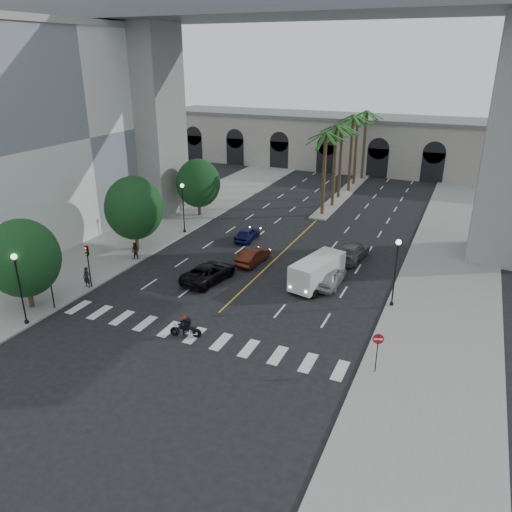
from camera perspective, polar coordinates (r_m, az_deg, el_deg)
The scene contains 31 objects.
ground at distance 35.26m, azimuth -5.79°, elevation -7.86°, with size 140.00×140.00×0.00m, color black.
sidewalk_left at distance 54.29m, azimuth -11.95°, elevation 2.81°, with size 8.00×100.00×0.15m, color gray.
sidewalk_right at distance 44.94m, azimuth 21.21°, elevation -2.38°, with size 8.00×100.00×0.15m, color gray.
median at distance 68.50m, azimuth 9.96°, elevation 6.97°, with size 2.00×24.00×0.20m, color gray.
building_left at distance 57.71m, azimuth -24.60°, elevation 12.95°, with size 16.50×32.50×20.60m.
pier_building at distance 83.93m, azimuth 13.11°, elevation 12.40°, with size 71.00×10.50×8.50m.
bridge at distance 49.91m, azimuth 10.60°, elevation 22.84°, with size 75.00×13.00×26.00m.
palm_a at distance 57.20m, azimuth 7.99°, elevation 13.37°, with size 3.20×3.20×10.30m.
palm_b at distance 60.95m, azimuth 9.19°, elevation 14.09°, with size 3.20×3.20×10.60m.
palm_c at distance 64.93m, azimuth 9.85°, elevation 14.11°, with size 3.20×3.20×10.10m.
palm_d at distance 68.61m, azimuth 11.05°, elevation 15.06°, with size 3.20×3.20×10.90m.
palm_e at distance 72.60m, azimuth 11.59°, elevation 15.02°, with size 3.20×3.20×10.40m.
palm_f at distance 76.39m, azimuth 12.53°, elevation 15.49°, with size 3.20×3.20×10.70m.
street_tree_near at distance 39.24m, azimuth -25.08°, elevation -0.24°, with size 5.20×5.20×6.89m.
street_tree_mid at distance 48.09m, azimuth -13.78°, elevation 5.34°, with size 5.44×5.44×7.21m.
street_tree_far at distance 57.79m, azimuth -6.60°, elevation 8.27°, with size 5.04×5.04×6.68m.
lamp_post_left_near at distance 37.21m, azimuth -25.46°, elevation -2.82°, with size 0.40×0.40×5.35m.
lamp_post_left_far at distance 52.20m, azimuth -8.33°, elevation 5.91°, with size 0.40×0.40×5.35m.
lamp_post_right at distance 37.49m, azimuth 15.68°, elevation -1.24°, with size 0.40×0.40×5.35m.
traffic_signal_near at distance 38.90m, azimuth -22.50°, elevation -2.43°, with size 0.25×0.18×3.65m.
traffic_signal_far at distance 41.48m, azimuth -18.65°, elevation -0.38°, with size 0.25×0.18×3.65m.
motorcycle_rider at distance 33.74m, azimuth -7.95°, elevation -8.07°, with size 2.12×0.73×1.56m.
car_a at distance 40.98m, azimuth 8.41°, elevation -2.27°, with size 1.91×4.75×1.62m, color #A5A4A9.
car_b at distance 44.82m, azimuth -0.34°, elevation 0.01°, with size 1.48×4.26×1.40m, color #42180D.
car_c at distance 41.52m, azimuth -5.44°, elevation -1.89°, with size 2.48×5.37×1.49m, color black.
car_d at distance 46.43m, azimuth 10.87°, elevation 0.50°, with size 2.18×5.36×1.56m, color #5B5C60.
car_e at distance 50.47m, azimuth -1.01°, elevation 2.54°, with size 1.59×3.95×1.34m, color #0E1241.
cargo_van at distance 40.42m, azimuth 6.98°, elevation -1.74°, with size 3.35×5.94×2.39m.
pedestrian_a at distance 42.06m, azimuth -18.77°, elevation -2.32°, with size 0.62×0.41×1.70m, color black.
pedestrian_b at distance 46.53m, azimuth -13.62°, elevation 0.54°, with size 0.78×0.61×1.61m, color black.
do_not_enter_sign at distance 30.02m, azimuth 13.74°, elevation -9.86°, with size 0.64×0.22×2.70m.
Camera 1 is at (15.46, -26.42, 17.51)m, focal length 35.00 mm.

